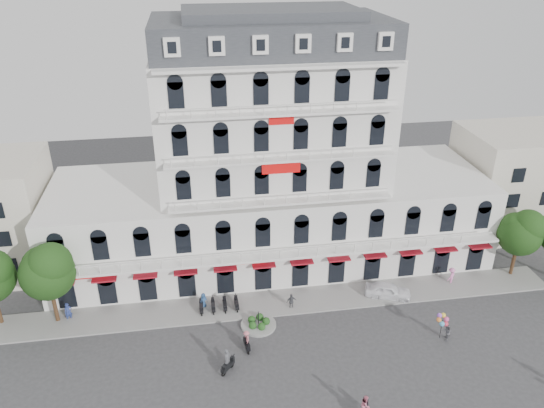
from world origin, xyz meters
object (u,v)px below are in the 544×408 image
at_px(balloon_vendor, 445,327).
at_px(rider_southwest, 365,406).
at_px(rider_west, 228,361).
at_px(parked_car, 388,290).
at_px(rider_center, 247,340).

bearing_deg(balloon_vendor, rider_southwest, -143.04).
height_order(rider_west, rider_southwest, rider_west).
xyz_separation_m(parked_car, rider_center, (-14.40, -5.20, 0.24)).
bearing_deg(balloon_vendor, parked_car, 112.17).
relative_size(rider_west, rider_southwest, 1.06).
xyz_separation_m(parked_car, rider_southwest, (-6.74, -13.68, 0.33)).
distance_m(parked_car, rider_west, 17.86).
height_order(parked_car, balloon_vendor, balloon_vendor).
bearing_deg(parked_car, balloon_vendor, -137.92).
bearing_deg(rider_center, balloon_vendor, 79.96).
xyz_separation_m(rider_west, balloon_vendor, (18.88, 0.94, 0.25)).
height_order(parked_car, rider_west, rider_west).
distance_m(rider_west, rider_southwest, 11.28).
height_order(rider_southwest, balloon_vendor, balloon_vendor).
xyz_separation_m(rider_west, rider_center, (1.80, 2.33, -0.05)).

